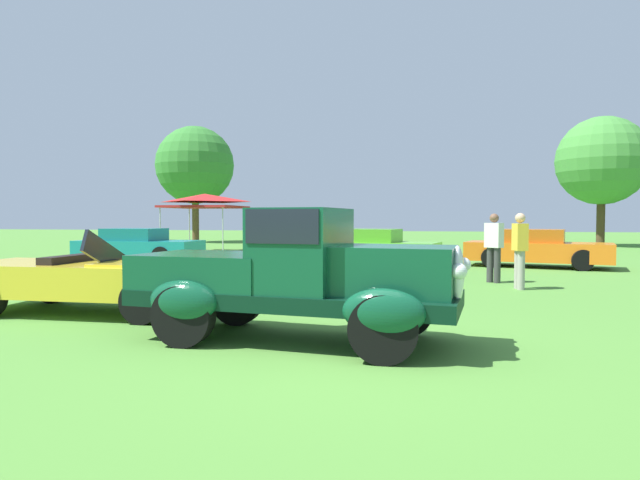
% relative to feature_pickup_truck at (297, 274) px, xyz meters
% --- Properties ---
extents(ground_plane, '(120.00, 120.00, 0.00)m').
position_rel_feature_pickup_truck_xyz_m(ground_plane, '(0.52, -0.23, -0.86)').
color(ground_plane, '#4C8433').
extents(feature_pickup_truck, '(4.35, 2.17, 1.70)m').
position_rel_feature_pickup_truck_xyz_m(feature_pickup_truck, '(0.00, 0.00, 0.00)').
color(feature_pickup_truck, black).
rests_on(feature_pickup_truck, ground_plane).
extents(neighbor_convertible, '(4.43, 1.79, 1.40)m').
position_rel_feature_pickup_truck_xyz_m(neighbor_convertible, '(-3.76, 1.34, -0.28)').
color(neighbor_convertible, yellow).
rests_on(neighbor_convertible, ground_plane).
extents(show_car_teal, '(4.29, 1.77, 1.22)m').
position_rel_feature_pickup_truck_xyz_m(show_car_teal, '(-8.38, 10.46, -0.26)').
color(show_car_teal, teal).
rests_on(show_car_teal, ground_plane).
extents(show_car_lime, '(4.34, 2.48, 1.22)m').
position_rel_feature_pickup_truck_xyz_m(show_car_lime, '(-0.17, 11.12, -0.26)').
color(show_car_lime, '#60C62D').
rests_on(show_car_lime, ground_plane).
extents(show_car_orange, '(4.66, 2.72, 1.22)m').
position_rel_feature_pickup_truck_xyz_m(show_car_orange, '(4.99, 11.70, -0.26)').
color(show_car_orange, orange).
rests_on(show_car_orange, ground_plane).
extents(spectator_by_row, '(0.31, 0.44, 1.69)m').
position_rel_feature_pickup_truck_xyz_m(spectator_by_row, '(3.60, 5.89, 0.05)').
color(spectator_by_row, '#9E998E').
rests_on(spectator_by_row, ground_plane).
extents(spectator_far_side, '(0.46, 0.44, 1.69)m').
position_rel_feature_pickup_truck_xyz_m(spectator_far_side, '(3.18, 7.06, 0.05)').
color(spectator_far_side, '#383838').
rests_on(spectator_far_side, ground_plane).
extents(canopy_tent_left_field, '(3.27, 3.27, 2.71)m').
position_rel_feature_pickup_truck_xyz_m(canopy_tent_left_field, '(-8.61, 16.70, 1.56)').
color(canopy_tent_left_field, '#B7B7BC').
rests_on(canopy_tent_left_field, ground_plane).
extents(treeline_far_left, '(5.05, 5.05, 7.56)m').
position_rel_feature_pickup_truck_xyz_m(treeline_far_left, '(-13.45, 26.20, 4.15)').
color(treeline_far_left, brown).
rests_on(treeline_far_left, ground_plane).
extents(treeline_mid_left, '(4.87, 4.87, 7.20)m').
position_rel_feature_pickup_truck_xyz_m(treeline_mid_left, '(10.90, 25.84, 3.88)').
color(treeline_mid_left, '#47331E').
rests_on(treeline_mid_left, ground_plane).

